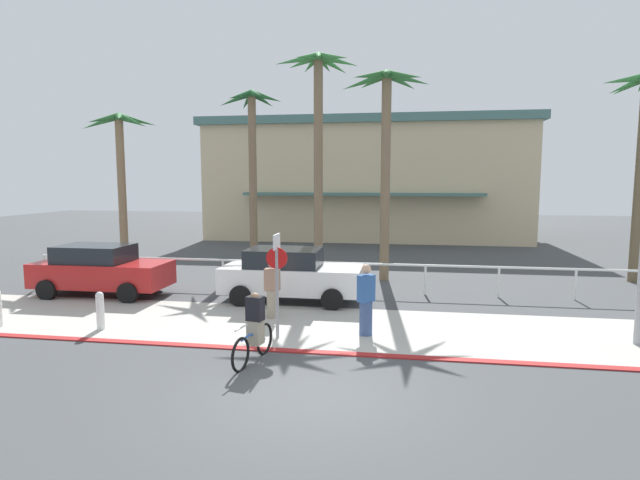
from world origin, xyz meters
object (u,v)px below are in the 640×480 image
at_px(palm_tree_1, 252,140).
at_px(cyclist_blue_0, 254,329).
at_px(car_red_0, 101,270).
at_px(pedestrian_1, 366,303).
at_px(palm_tree_0, 120,153).
at_px(car_white_1, 290,274).
at_px(pedestrian_0, 272,291).
at_px(palm_tree_3, 386,122).
at_px(bollard_1, 100,310).
at_px(stop_sign_bike_lane, 277,271).
at_px(palm_tree_2, 318,109).

distance_m(palm_tree_1, cyclist_blue_0, 13.85).
bearing_deg(car_red_0, pedestrian_1, -18.69).
bearing_deg(palm_tree_0, car_white_1, -32.92).
bearing_deg(pedestrian_0, palm_tree_1, 109.57).
distance_m(palm_tree_3, car_white_1, 7.07).
height_order(car_white_1, pedestrian_0, car_white_1).
bearing_deg(bollard_1, stop_sign_bike_lane, 0.46).
bearing_deg(car_red_0, palm_tree_2, 36.28).
xyz_separation_m(stop_sign_bike_lane, palm_tree_1, (-3.80, 10.82, 3.96)).
height_order(palm_tree_0, palm_tree_1, palm_tree_1).
distance_m(stop_sign_bike_lane, bollard_1, 4.81).
distance_m(palm_tree_1, car_red_0, 9.19).
xyz_separation_m(palm_tree_0, pedestrian_0, (8.99, -7.88, -4.27)).
bearing_deg(palm_tree_1, car_white_1, -65.00).
bearing_deg(palm_tree_1, car_red_0, -113.64).
xyz_separation_m(palm_tree_1, palm_tree_3, (6.09, -3.06, 0.36)).
distance_m(stop_sign_bike_lane, palm_tree_0, 13.99).
height_order(stop_sign_bike_lane, cyclist_blue_0, stop_sign_bike_lane).
xyz_separation_m(pedestrian_0, pedestrian_1, (2.69, -1.19, 0.08)).
bearing_deg(car_red_0, palm_tree_0, 113.53).
bearing_deg(car_red_0, car_white_1, 1.34).
distance_m(stop_sign_bike_lane, pedestrian_0, 2.07).
height_order(palm_tree_0, cyclist_blue_0, palm_tree_0).
bearing_deg(palm_tree_3, cyclist_blue_0, -104.45).
bearing_deg(palm_tree_0, bollard_1, -63.15).
height_order(stop_sign_bike_lane, palm_tree_1, palm_tree_1).
height_order(palm_tree_2, car_white_1, palm_tree_2).
relative_size(stop_sign_bike_lane, pedestrian_1, 1.43).
xyz_separation_m(palm_tree_2, palm_tree_3, (2.67, -0.69, -0.61)).
relative_size(car_white_1, cyclist_blue_0, 2.45).
bearing_deg(palm_tree_2, car_white_1, -91.69).
height_order(car_white_1, pedestrian_1, pedestrian_1).
relative_size(palm_tree_3, cyclist_blue_0, 4.38).
xyz_separation_m(palm_tree_3, car_white_1, (-2.81, -3.98, -5.13)).
distance_m(bollard_1, palm_tree_2, 11.29).
relative_size(stop_sign_bike_lane, car_white_1, 0.58).
bearing_deg(car_red_0, palm_tree_3, 24.08).
distance_m(stop_sign_bike_lane, car_red_0, 7.88).
relative_size(palm_tree_0, palm_tree_1, 0.87).
bearing_deg(palm_tree_3, palm_tree_1, 153.33).
bearing_deg(car_white_1, palm_tree_3, 54.77).
bearing_deg(bollard_1, pedestrian_1, 5.10).
bearing_deg(palm_tree_2, palm_tree_0, 172.64).
bearing_deg(bollard_1, palm_tree_2, 63.20).
bearing_deg(pedestrian_1, palm_tree_3, 88.51).
relative_size(cyclist_blue_0, pedestrian_1, 1.00).
bearing_deg(pedestrian_1, cyclist_blue_0, -136.03).
height_order(palm_tree_2, cyclist_blue_0, palm_tree_2).
height_order(stop_sign_bike_lane, pedestrian_0, stop_sign_bike_lane).
bearing_deg(palm_tree_2, palm_tree_3, -14.50).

